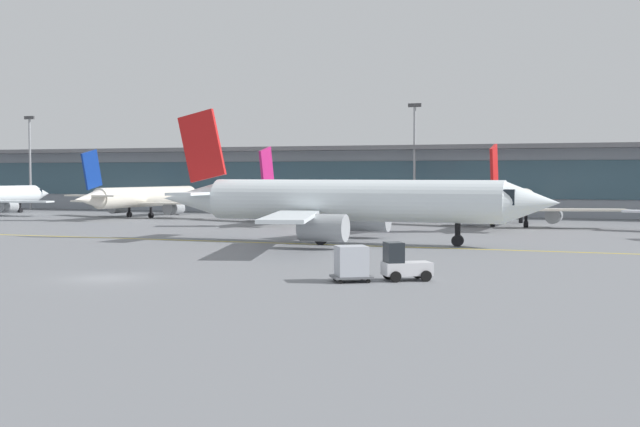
{
  "coord_description": "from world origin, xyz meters",
  "views": [
    {
      "loc": [
        28.28,
        -40.12,
        5.86
      ],
      "look_at": [
        6.57,
        16.03,
        3.0
      ],
      "focal_mm": 48.35,
      "sensor_mm": 36.0,
      "label": 1
    }
  ],
  "objects": [
    {
      "name": "ground_plane",
      "position": [
        0.0,
        0.0,
        0.0
      ],
      "size": [
        400.0,
        400.0,
        0.0
      ],
      "primitive_type": "plane",
      "color": "slate"
    },
    {
      "name": "apron_light_mast_0",
      "position": [
        -62.99,
        69.62,
        8.05
      ],
      "size": [
        1.8,
        0.36,
        14.73
      ],
      "color": "gray",
      "rests_on": "ground_plane"
    },
    {
      "name": "baggage_tug",
      "position": [
        15.7,
        4.91,
        0.89
      ],
      "size": [
        2.94,
        2.61,
        2.1
      ],
      "rotation": [
        0.0,
        0.0,
        0.57
      ],
      "color": "silver",
      "rests_on": "ground_plane"
    },
    {
      "name": "taxiing_regional_jet",
      "position": [
        4.75,
        27.3,
        3.44
      ],
      "size": [
        34.56,
        32.21,
        11.47
      ],
      "rotation": [
        0.0,
        0.0,
        0.02
      ],
      "color": "white",
      "rests_on": "ground_plane"
    },
    {
      "name": "gate_airplane_3",
      "position": [
        13.96,
        54.68,
        2.61
      ],
      "size": [
        24.41,
        26.17,
        8.69
      ],
      "rotation": [
        0.0,
        0.0,
        1.56
      ],
      "color": "silver",
      "rests_on": "ground_plane"
    },
    {
      "name": "gate_airplane_2",
      "position": [
        -10.47,
        54.58,
        2.61
      ],
      "size": [
        24.41,
        26.15,
        8.69
      ],
      "rotation": [
        0.0,
        0.0,
        1.57
      ],
      "color": "silver",
      "rests_on": "ground_plane"
    },
    {
      "name": "cargo_dolly_lead",
      "position": [
        13.28,
        3.35,
        1.05
      ],
      "size": [
        2.63,
        2.48,
        1.94
      ],
      "rotation": [
        0.0,
        0.0,
        0.57
      ],
      "color": "#595B60",
      "rests_on": "ground_plane"
    },
    {
      "name": "taxiway_centreline_stripe",
      "position": [
        5.19,
        25.31,
        0.0
      ],
      "size": [
        109.99,
        2.17,
        0.01
      ],
      "primitive_type": "cube",
      "rotation": [
        0.0,
        0.0,
        0.02
      ],
      "color": "yellow",
      "rests_on": "ground_plane"
    },
    {
      "name": "gate_airplane_1",
      "position": [
        -33.98,
        57.22,
        2.61
      ],
      "size": [
        24.29,
        26.25,
        8.69
      ],
      "rotation": [
        0.0,
        0.0,
        1.47
      ],
      "color": "silver",
      "rests_on": "ground_plane"
    },
    {
      "name": "apron_light_mast_1",
      "position": [
        -1.67,
        72.63,
        8.27
      ],
      "size": [
        1.8,
        0.36,
        15.16
      ],
      "color": "gray",
      "rests_on": "ground_plane"
    },
    {
      "name": "terminal_concourse",
      "position": [
        0.0,
        79.03,
        4.92
      ],
      "size": [
        186.62,
        11.0,
        9.6
      ],
      "color": "#8C939E",
      "rests_on": "ground_plane"
    }
  ]
}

